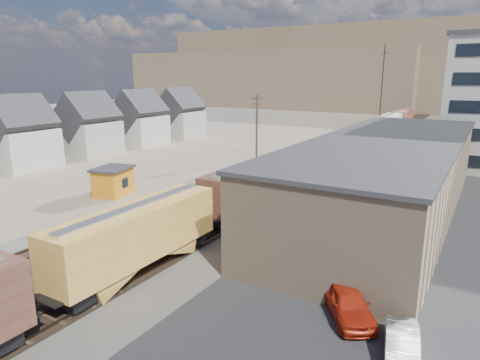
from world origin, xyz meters
The scene contains 14 objects.
ground centered at (0.00, 0.00, 0.00)m, with size 300.00×300.00×0.00m, color #6B6356.
ballast_bed centered at (0.00, 50.00, 0.03)m, with size 18.00×200.00×0.06m, color #4C4742.
dirt_yard centered at (-20.00, 40.00, 0.01)m, with size 24.00×180.00×0.03m, color #846C5B.
asphalt_lot centered at (22.00, 35.00, 0.02)m, with size 26.00×120.00×0.04m, color #232326.
rail_tracks centered at (-0.55, 50.00, 0.11)m, with size 11.40×200.00×0.24m.
freight_train centered at (3.80, 40.80, 2.79)m, with size 3.00×119.74×4.46m.
warehouse centered at (14.98, 25.00, 3.65)m, with size 12.40×40.40×7.25m.
utility_pole_north centered at (-8.50, 42.00, 5.30)m, with size 2.20×0.32×10.00m.
radio_mast centered at (6.00, 60.00, 9.12)m, with size 1.20×0.16×18.00m.
townhouse_row centered at (-34.00, 25.00, 4.34)m, with size 8.15×68.16×10.47m.
hills_north centered at (0.17, 167.92, 14.10)m, with size 265.00×80.00×32.00m.
maintenance_shed centered at (-12.09, 15.52, 1.62)m, with size 4.23×4.96×3.16m.
parked_car_red centered at (17.56, 4.57, 0.85)m, with size 2.01×5.01×1.71m, color #AE2310.
parked_car_white centered at (20.83, 2.28, 0.70)m, with size 1.49×4.27×1.41m, color white.
Camera 1 is at (23.25, -16.62, 13.05)m, focal length 32.00 mm.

